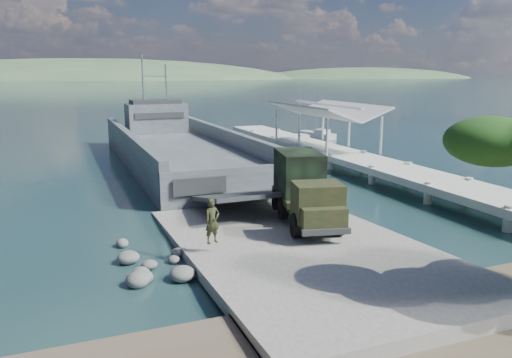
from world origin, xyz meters
name	(u,v)px	position (x,y,z in m)	size (l,w,h in m)	color
ground	(289,247)	(0.00, 0.00, 0.00)	(1400.00, 1400.00, 0.00)	#1A393E
boat_ramp	(299,249)	(0.00, -1.00, 0.25)	(10.00, 18.00, 0.50)	slate
shoreline_rocks	(155,262)	(-6.20, 0.50, 0.00)	(3.20, 5.60, 0.90)	slate
distant_headlands	(113,80)	(50.00, 560.00, 0.00)	(1000.00, 240.00, 48.00)	#395A38
pier	(331,145)	(13.00, 18.77, 1.60)	(6.40, 44.00, 6.10)	#BABAAF
landing_craft	(179,154)	(0.12, 23.15, 0.87)	(9.12, 35.86, 10.64)	#454B52
military_truck	(304,188)	(1.85, 2.19, 2.19)	(3.80, 7.62, 3.40)	black
soldier	(212,230)	(-3.88, -0.52, 1.47)	(0.71, 0.47, 1.94)	black
sailboat_near	(299,140)	(15.98, 31.10, 0.35)	(2.25, 5.59, 6.62)	beige
sailboat_far	(317,135)	(20.29, 34.73, 0.35)	(3.02, 5.56, 6.50)	beige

